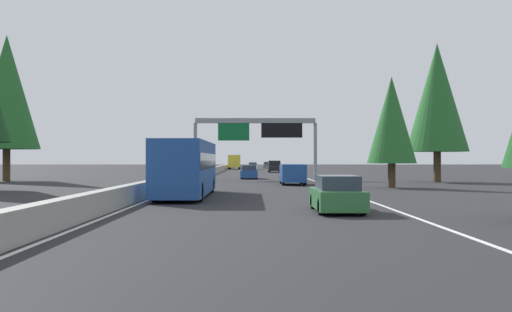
# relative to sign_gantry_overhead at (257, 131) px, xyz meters

# --- Properties ---
(ground_plane) EXTENTS (320.00, 320.00, 0.00)m
(ground_plane) POSITION_rel_sign_gantry_overhead_xyz_m (5.87, 6.04, -5.02)
(ground_plane) COLOR #262628
(median_barrier) EXTENTS (180.00, 0.56, 0.90)m
(median_barrier) POSITION_rel_sign_gantry_overhead_xyz_m (25.87, 6.34, -4.57)
(median_barrier) COLOR #9E9B93
(median_barrier) RESTS_ON ground
(shoulder_stripe_right) EXTENTS (160.00, 0.16, 0.01)m
(shoulder_stripe_right) POSITION_rel_sign_gantry_overhead_xyz_m (15.87, -5.48, -5.02)
(shoulder_stripe_right) COLOR silver
(shoulder_stripe_right) RESTS_ON ground
(shoulder_stripe_median) EXTENTS (160.00, 0.16, 0.01)m
(shoulder_stripe_median) POSITION_rel_sign_gantry_overhead_xyz_m (15.87, 5.79, -5.02)
(shoulder_stripe_median) COLOR silver
(shoulder_stripe_median) RESTS_ON ground
(sign_gantry_overhead) EXTENTS (0.50, 12.68, 6.31)m
(sign_gantry_overhead) POSITION_rel_sign_gantry_overhead_xyz_m (0.00, 0.00, 0.00)
(sign_gantry_overhead) COLOR gray
(sign_gantry_overhead) RESTS_ON ground
(sedan_near_right) EXTENTS (4.40, 1.80, 1.47)m
(sedan_near_right) POSITION_rel_sign_gantry_overhead_xyz_m (-36.19, -2.98, -4.34)
(sedan_near_right) COLOR #2D6B38
(sedan_near_right) RESTS_ON ground
(bus_near_center) EXTENTS (11.50, 2.55, 3.10)m
(bus_near_center) POSITION_rel_sign_gantry_overhead_xyz_m (-26.74, 4.14, -3.31)
(bus_near_center) COLOR #1E4793
(bus_near_center) RESTS_ON ground
(sedan_mid_center) EXTENTS (4.40, 1.80, 1.47)m
(sedan_mid_center) POSITION_rel_sign_gantry_overhead_xyz_m (2.81, 0.83, -4.34)
(sedan_mid_center) COLOR #1E4793
(sedan_mid_center) RESTS_ON ground
(box_truck_far_right) EXTENTS (8.50, 2.40, 2.95)m
(box_truck_far_right) POSITION_rel_sign_gantry_overhead_xyz_m (62.01, 4.35, -3.41)
(box_truck_far_right) COLOR gold
(box_truck_far_right) RESTS_ON ground
(minivan_far_center) EXTENTS (5.00, 1.95, 1.69)m
(minivan_far_center) POSITION_rel_sign_gantry_overhead_xyz_m (-11.28, -2.89, -4.07)
(minivan_far_center) COLOR #1E4793
(minivan_far_center) RESTS_ON ground
(sedan_distant_b) EXTENTS (4.40, 1.80, 1.47)m
(sedan_distant_b) POSITION_rel_sign_gantry_overhead_xyz_m (74.97, -2.80, -4.34)
(sedan_distant_b) COLOR slate
(sedan_distant_b) RESTS_ON ground
(pickup_mid_left) EXTENTS (5.60, 2.00, 1.86)m
(pickup_mid_left) POSITION_rel_sign_gantry_overhead_xyz_m (33.55, -3.01, -4.11)
(pickup_mid_left) COLOR black
(pickup_mid_left) RESTS_ON ground
(sedan_far_left) EXTENTS (4.40, 1.80, 1.47)m
(sedan_far_left) POSITION_rel_sign_gantry_overhead_xyz_m (53.74, 0.50, -4.34)
(sedan_far_left) COLOR white
(sedan_far_left) RESTS_ON ground
(oncoming_near) EXTENTS (5.60, 2.00, 1.86)m
(oncoming_near) POSITION_rel_sign_gantry_overhead_xyz_m (17.43, 12.61, -4.11)
(oncoming_near) COLOR white
(oncoming_near) RESTS_ON ground
(conifer_right_near) EXTENTS (3.62, 3.62, 8.22)m
(conifer_right_near) POSITION_rel_sign_gantry_overhead_xyz_m (-16.80, -9.82, -0.04)
(conifer_right_near) COLOR #4C3823
(conifer_right_near) RESTS_ON ground
(conifer_right_mid) EXTENTS (5.61, 5.61, 12.75)m
(conifer_right_mid) POSITION_rel_sign_gantry_overhead_xyz_m (-6.49, -16.46, 2.73)
(conifer_right_mid) COLOR #4C3823
(conifer_right_mid) RESTS_ON ground
(conifer_left_near) EXTENTS (6.17, 6.17, 14.01)m
(conifer_left_near) POSITION_rel_sign_gantry_overhead_xyz_m (-4.03, 23.95, 3.50)
(conifer_left_near) COLOR #4C3823
(conifer_left_near) RESTS_ON ground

